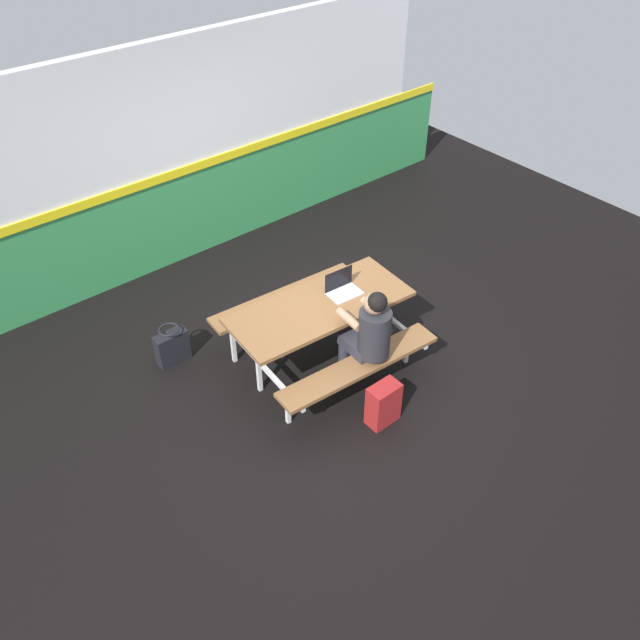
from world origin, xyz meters
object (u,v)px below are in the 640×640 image
picnic_table_main (320,318)px  laptop_silver (343,288)px  student_nearer (369,332)px  backpack_dark (383,404)px  tote_bag_bright (172,347)px

picnic_table_main → laptop_silver: bearing=2.7°
student_nearer → laptop_silver: student_nearer is taller
student_nearer → backpack_dark: bearing=-113.3°
tote_bag_bright → student_nearer: bearing=-50.3°
backpack_dark → student_nearer: bearing=66.7°
student_nearer → laptop_silver: size_ratio=3.59×
picnic_table_main → tote_bag_bright: 1.54m
laptop_silver → picnic_table_main: bearing=-177.3°
laptop_silver → tote_bag_bright: 1.83m
picnic_table_main → tote_bag_bright: bearing=140.2°
student_nearer → tote_bag_bright: bearing=129.7°
picnic_table_main → student_nearer: bearing=-78.7°
picnic_table_main → student_nearer: size_ratio=1.53×
laptop_silver → tote_bag_bright: bearing=146.9°
laptop_silver → tote_bag_bright: (-1.45, 0.94, -0.59)m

